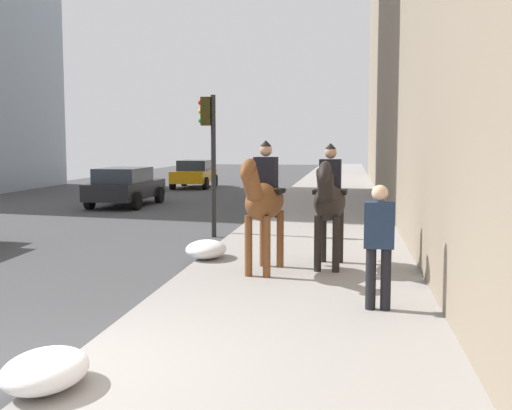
{
  "coord_description": "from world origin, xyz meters",
  "views": [
    {
      "loc": [
        -5.66,
        -2.9,
        2.39
      ],
      "look_at": [
        4.0,
        -1.46,
        1.4
      ],
      "focal_mm": 43.81,
      "sensor_mm": 36.0,
      "label": 1
    }
  ],
  "objects_px": {
    "car_mid_lane": "(125,186)",
    "mounted_horse_far": "(329,200)",
    "car_near_lane": "(195,173)",
    "traffic_light_near_curb": "(210,142)",
    "mounted_horse_near": "(264,199)",
    "pedestrian_greeting": "(379,239)"
  },
  "relations": [
    {
      "from": "mounted_horse_near",
      "to": "traffic_light_near_curb",
      "type": "xyz_separation_m",
      "value": [
        4.58,
        1.98,
        0.99
      ]
    },
    {
      "from": "pedestrian_greeting",
      "to": "car_near_lane",
      "type": "xyz_separation_m",
      "value": [
        23.31,
        8.4,
        -0.34
      ]
    },
    {
      "from": "pedestrian_greeting",
      "to": "traffic_light_near_curb",
      "type": "bearing_deg",
      "value": 32.44
    },
    {
      "from": "mounted_horse_near",
      "to": "pedestrian_greeting",
      "type": "height_order",
      "value": "mounted_horse_near"
    },
    {
      "from": "mounted_horse_far",
      "to": "pedestrian_greeting",
      "type": "distance_m",
      "value": 2.88
    },
    {
      "from": "mounted_horse_near",
      "to": "car_near_lane",
      "type": "height_order",
      "value": "mounted_horse_near"
    },
    {
      "from": "car_near_lane",
      "to": "traffic_light_near_curb",
      "type": "relative_size",
      "value": 1.12
    },
    {
      "from": "mounted_horse_near",
      "to": "pedestrian_greeting",
      "type": "xyz_separation_m",
      "value": [
        -2.19,
        -1.87,
        -0.3
      ]
    },
    {
      "from": "mounted_horse_far",
      "to": "pedestrian_greeting",
      "type": "xyz_separation_m",
      "value": [
        -2.77,
        -0.76,
        -0.26
      ]
    },
    {
      "from": "mounted_horse_far",
      "to": "car_near_lane",
      "type": "xyz_separation_m",
      "value": [
        20.54,
        7.65,
        -0.59
      ]
    },
    {
      "from": "mounted_horse_near",
      "to": "car_mid_lane",
      "type": "distance_m",
      "value": 13.41
    },
    {
      "from": "pedestrian_greeting",
      "to": "traffic_light_near_curb",
      "type": "distance_m",
      "value": 7.89
    },
    {
      "from": "pedestrian_greeting",
      "to": "car_mid_lane",
      "type": "xyz_separation_m",
      "value": [
        13.73,
        8.65,
        -0.33
      ]
    },
    {
      "from": "mounted_horse_near",
      "to": "car_mid_lane",
      "type": "bearing_deg",
      "value": -141.34
    },
    {
      "from": "mounted_horse_near",
      "to": "pedestrian_greeting",
      "type": "bearing_deg",
      "value": 48.7
    },
    {
      "from": "car_mid_lane",
      "to": "traffic_light_near_curb",
      "type": "relative_size",
      "value": 1.19
    },
    {
      "from": "mounted_horse_near",
      "to": "pedestrian_greeting",
      "type": "relative_size",
      "value": 1.35
    },
    {
      "from": "car_near_lane",
      "to": "mounted_horse_near",
      "type": "bearing_deg",
      "value": 15.86
    },
    {
      "from": "mounted_horse_far",
      "to": "traffic_light_near_curb",
      "type": "height_order",
      "value": "traffic_light_near_curb"
    },
    {
      "from": "car_mid_lane",
      "to": "mounted_horse_far",
      "type": "bearing_deg",
      "value": -143.68
    },
    {
      "from": "pedestrian_greeting",
      "to": "traffic_light_near_curb",
      "type": "relative_size",
      "value": 0.48
    },
    {
      "from": "car_mid_lane",
      "to": "traffic_light_near_curb",
      "type": "distance_m",
      "value": 8.62
    }
  ]
}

